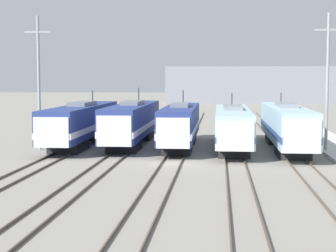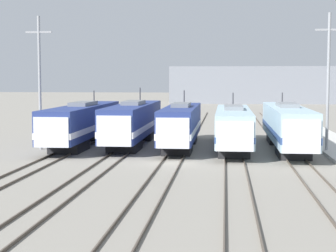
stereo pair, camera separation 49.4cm
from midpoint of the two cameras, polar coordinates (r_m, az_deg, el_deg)
name	(u,v)px [view 2 (the right image)]	position (r m, az deg, el deg)	size (l,w,h in m)	color
ground_plane	(172,162)	(42.61, 0.73, -3.66)	(400.00, 400.00, 0.00)	gray
rail_pair_far_left	(51,159)	(44.44, -11.50, -3.31)	(1.50, 120.00, 0.15)	#4C4238
rail_pair_center_left	(111,160)	(43.27, -5.51, -3.45)	(1.51, 120.00, 0.15)	#4C4238
rail_pair_center	(172,161)	(42.60, 0.73, -3.56)	(1.51, 120.00, 0.15)	#4C4238
rail_pair_center_right	(234,162)	(42.44, 7.10, -3.63)	(1.51, 120.00, 0.15)	#4C4238
rail_pair_far_right	(299,163)	(42.81, 13.44, -3.65)	(1.50, 120.00, 0.15)	#4C4238
locomotive_far_left	(82,123)	(53.50, -8.44, 0.32)	(3.07, 20.04, 5.05)	black
locomotive_center_left	(133,122)	(53.02, -3.36, 0.36)	(3.05, 19.06, 5.36)	black
locomotive_center	(181,125)	(50.54, 1.58, 0.10)	(2.84, 16.69, 5.13)	black
locomotive_center_right	(233,127)	(50.06, 6.94, -0.08)	(3.03, 18.16, 4.93)	#232326
locomotive_far_right	(287,126)	(50.50, 12.30, 0.01)	(2.96, 19.97, 4.93)	#232326
catenary_tower_left	(40,79)	(50.77, -12.64, 4.64)	(2.33, 0.25, 11.75)	gray
catenary_tower_right	(328,80)	(48.95, 16.24, 4.55)	(2.33, 0.25, 11.75)	gray
depot_building	(253,85)	(143.76, 8.69, 4.15)	(41.27, 12.18, 9.16)	gray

